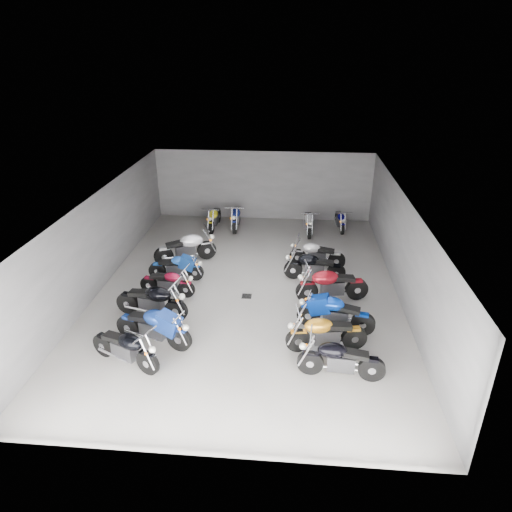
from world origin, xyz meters
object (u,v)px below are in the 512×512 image
at_px(drain_grate, 247,296).
at_px(motorcycle_back_b, 214,218).
at_px(motorcycle_right_c, 335,313).
at_px(motorcycle_right_b, 326,333).
at_px(motorcycle_left_d, 168,282).
at_px(motorcycle_right_f, 316,254).
at_px(motorcycle_left_f, 186,248).
at_px(motorcycle_left_b, 154,327).
at_px(motorcycle_right_d, 331,285).
at_px(motorcycle_back_c, 236,217).
at_px(motorcycle_left_a, 125,348).
at_px(motorcycle_right_a, 340,360).
at_px(motorcycle_back_e, 309,222).
at_px(motorcycle_right_e, 314,267).
at_px(motorcycle_left_c, 152,301).
at_px(motorcycle_back_f, 340,220).
at_px(motorcycle_left_e, 177,267).

xyz_separation_m(drain_grate, motorcycle_back_b, (-2.08, 5.98, 0.49)).
bearing_deg(motorcycle_right_c, motorcycle_right_b, 174.82).
relative_size(motorcycle_left_d, motorcycle_right_f, 0.92).
height_order(motorcycle_left_f, motorcycle_right_c, motorcycle_left_f).
xyz_separation_m(motorcycle_left_b, motorcycle_right_d, (5.01, 2.82, 0.01)).
distance_m(motorcycle_left_f, motorcycle_back_b, 3.59).
relative_size(motorcycle_right_d, motorcycle_back_c, 1.08).
height_order(motorcycle_left_f, motorcycle_back_c, motorcycle_left_f).
relative_size(motorcycle_left_a, motorcycle_right_a, 0.94).
xyz_separation_m(motorcycle_left_a, motorcycle_right_a, (5.46, -0.01, -0.00)).
bearing_deg(motorcycle_left_d, motorcycle_back_b, -175.66).
bearing_deg(motorcycle_back_e, motorcycle_right_e, 88.64).
distance_m(motorcycle_left_c, motorcycle_back_f, 10.01).
xyz_separation_m(motorcycle_left_c, motorcycle_back_c, (1.59, 7.63, -0.03)).
xyz_separation_m(motorcycle_left_a, motorcycle_right_f, (5.09, 6.22, -0.02)).
bearing_deg(motorcycle_left_a, motorcycle_left_c, -156.17).
height_order(motorcycle_right_f, motorcycle_back_e, motorcycle_back_e).
height_order(motorcycle_right_a, motorcycle_right_e, motorcycle_right_a).
bearing_deg(motorcycle_right_f, motorcycle_back_b, 58.41).
height_order(motorcycle_right_e, motorcycle_back_c, motorcycle_back_c).
bearing_deg(motorcycle_left_c, drain_grate, 128.81).
distance_m(motorcycle_left_c, motorcycle_left_e, 2.48).
height_order(motorcycle_left_b, motorcycle_back_b, motorcycle_left_b).
distance_m(motorcycle_left_f, motorcycle_right_f, 4.91).
height_order(drain_grate, motorcycle_right_c, motorcycle_right_c).
bearing_deg(motorcycle_left_b, motorcycle_left_f, -160.13).
bearing_deg(motorcycle_left_e, motorcycle_left_f, -179.90).
xyz_separation_m(motorcycle_right_e, motorcycle_back_f, (1.32, 4.98, -0.08)).
xyz_separation_m(motorcycle_right_c, motorcycle_back_b, (-4.82, 7.67, -0.05)).
distance_m(motorcycle_left_a, motorcycle_right_e, 7.15).
distance_m(motorcycle_left_a, motorcycle_left_e, 4.79).
relative_size(drain_grate, motorcycle_back_e, 0.15).
bearing_deg(motorcycle_left_d, motorcycle_right_b, 71.98).
relative_size(motorcycle_left_b, motorcycle_back_f, 1.24).
height_order(motorcycle_left_e, motorcycle_right_f, motorcycle_right_f).
height_order(motorcycle_left_a, motorcycle_right_c, motorcycle_right_c).
height_order(motorcycle_left_d, motorcycle_right_a, motorcycle_right_a).
bearing_deg(motorcycle_right_e, motorcycle_left_f, 82.37).
bearing_deg(motorcycle_back_e, motorcycle_right_f, 91.22).
relative_size(motorcycle_left_e, motorcycle_right_a, 0.90).
bearing_deg(drain_grate, motorcycle_right_f, 46.03).
xyz_separation_m(motorcycle_left_c, motorcycle_left_f, (0.15, 3.91, 0.02)).
height_order(motorcycle_left_b, motorcycle_back_e, motorcycle_left_b).
height_order(motorcycle_right_b, motorcycle_right_c, motorcycle_right_c).
relative_size(motorcycle_left_e, motorcycle_right_b, 0.89).
height_order(motorcycle_left_b, motorcycle_right_e, motorcycle_left_b).
bearing_deg(motorcycle_back_f, motorcycle_right_c, 79.06).
relative_size(motorcycle_right_b, motorcycle_back_c, 1.02).
bearing_deg(drain_grate, motorcycle_back_e, 69.88).
relative_size(motorcycle_left_a, motorcycle_right_b, 0.92).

